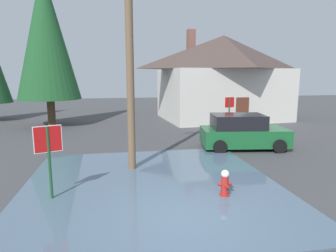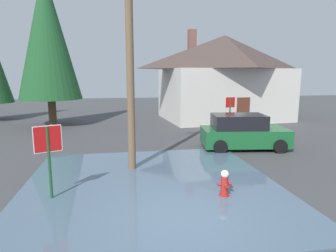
# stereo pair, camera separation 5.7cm
# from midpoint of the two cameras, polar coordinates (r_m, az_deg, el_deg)

# --- Properties ---
(ground_plane) EXTENTS (80.00, 80.00, 0.10)m
(ground_plane) POSITION_cam_midpoint_polar(r_m,az_deg,el_deg) (7.63, 2.53, -18.23)
(ground_plane) COLOR #424244
(flood_puddle) EXTENTS (8.15, 8.31, 0.06)m
(flood_puddle) POSITION_cam_midpoint_polar(r_m,az_deg,el_deg) (9.63, -3.38, -11.53)
(flood_puddle) COLOR #4C6075
(flood_puddle) RESTS_ON ground
(stop_sign_near) EXTENTS (0.71, 0.31, 2.18)m
(stop_sign_near) POSITION_cam_midpoint_polar(r_m,az_deg,el_deg) (8.79, -22.62, -3.94)
(stop_sign_near) COLOR #1E4C28
(stop_sign_near) RESTS_ON ground
(fire_hydrant) EXTENTS (0.42, 0.36, 0.83)m
(fire_hydrant) POSITION_cam_midpoint_polar(r_m,az_deg,el_deg) (8.82, 10.94, -11.11)
(fire_hydrant) COLOR #AD231E
(fire_hydrant) RESTS_ON ground
(utility_pole) EXTENTS (1.60, 0.28, 7.98)m
(utility_pole) POSITION_cam_midpoint_polar(r_m,az_deg,el_deg) (10.71, -7.68, 13.16)
(utility_pole) COLOR brown
(utility_pole) RESTS_ON ground
(stop_sign_far) EXTENTS (0.64, 0.12, 2.27)m
(stop_sign_far) POSITION_cam_midpoint_polar(r_m,az_deg,el_deg) (17.85, 11.87, 3.48)
(stop_sign_far) COLOR #1E4C28
(stop_sign_far) RESTS_ON ground
(house) EXTENTS (10.67, 8.06, 7.20)m
(house) POSITION_cam_midpoint_polar(r_m,az_deg,el_deg) (24.25, 10.62, 9.59)
(house) COLOR beige
(house) RESTS_ON ground
(parked_car) EXTENTS (4.30, 2.52, 1.68)m
(parked_car) POSITION_cam_midpoint_polar(r_m,az_deg,el_deg) (14.61, 14.27, -1.21)
(parked_car) COLOR #195B2D
(parked_car) RESTS_ON ground
(pine_tree_mid_left) EXTENTS (4.23, 4.23, 10.58)m
(pine_tree_mid_left) POSITION_cam_midpoint_polar(r_m,az_deg,el_deg) (22.10, -22.95, 16.14)
(pine_tree_mid_left) COLOR #4C3823
(pine_tree_mid_left) RESTS_ON ground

